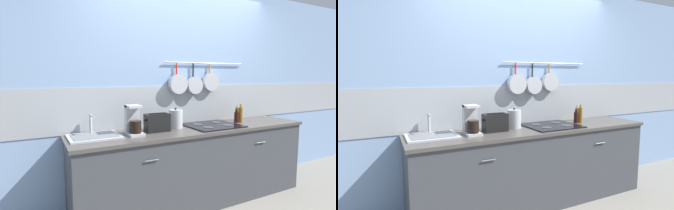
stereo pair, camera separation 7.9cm
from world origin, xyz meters
The scene contains 12 objects.
ground_plane centered at (0.00, 0.00, 0.00)m, with size 12.00×12.00×0.00m, color gray.
wall_back centered at (0.00, 0.34, 1.27)m, with size 7.20×0.15×2.60m.
cabinet_base centered at (0.00, 0.00, 0.43)m, with size 2.81×0.58×0.85m.
countertop centered at (0.00, 0.00, 0.87)m, with size 2.85×0.61×0.03m.
sink_basin centered at (-1.14, 0.10, 0.90)m, with size 0.49×0.39×0.21m.
coffee_maker centered at (-0.76, 0.03, 1.01)m, with size 0.16×0.21×0.30m.
toaster centered at (-0.49, 0.04, 0.98)m, with size 0.28×0.13×0.20m.
kettle centered at (-0.22, 0.11, 0.99)m, with size 0.16×0.16×0.23m.
cooktop centered at (0.23, 0.02, 0.89)m, with size 0.62×0.53×0.01m.
bottle_dish_soap centered at (0.63, 0.05, 0.96)m, with size 0.05×0.05×0.17m.
bottle_hot_sauce centered at (0.69, 0.05, 0.99)m, with size 0.05×0.05×0.23m.
bottle_sesame_oil centered at (0.75, 0.18, 0.98)m, with size 0.05×0.05×0.21m.
Camera 1 is at (-1.67, -2.44, 1.48)m, focal length 28.00 mm.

